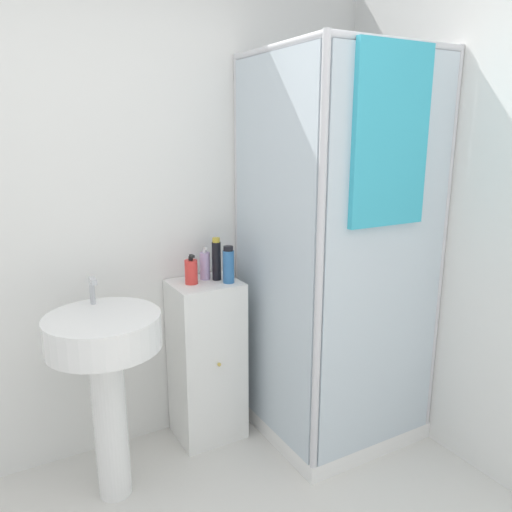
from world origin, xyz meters
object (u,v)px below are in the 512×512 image
at_px(sink, 106,361).
at_px(shampoo_bottle_tall_black, 216,259).
at_px(shampoo_bottle_blue, 228,265).
at_px(soap_dispenser, 191,271).
at_px(lotion_bottle_white, 205,265).

height_order(sink, shampoo_bottle_tall_black, shampoo_bottle_tall_black).
bearing_deg(shampoo_bottle_blue, sink, -167.23).
bearing_deg(soap_dispenser, shampoo_bottle_blue, -23.59).
xyz_separation_m(shampoo_bottle_tall_black, shampoo_bottle_blue, (0.03, -0.08, -0.02)).
relative_size(sink, lotion_bottle_white, 5.75).
bearing_deg(soap_dispenser, sink, -155.46).
height_order(shampoo_bottle_tall_black, shampoo_bottle_blue, shampoo_bottle_tall_black).
xyz_separation_m(soap_dispenser, lotion_bottle_white, (0.10, 0.04, 0.01)).
distance_m(soap_dispenser, shampoo_bottle_tall_black, 0.15).
xyz_separation_m(sink, shampoo_bottle_blue, (0.69, 0.16, 0.31)).
distance_m(shampoo_bottle_blue, lotion_bottle_white, 0.15).
bearing_deg(shampoo_bottle_blue, lotion_bottle_white, 125.08).
height_order(shampoo_bottle_blue, lotion_bottle_white, shampoo_bottle_blue).
bearing_deg(soap_dispenser, lotion_bottle_white, 22.80).
relative_size(shampoo_bottle_tall_black, lotion_bottle_white, 1.28).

